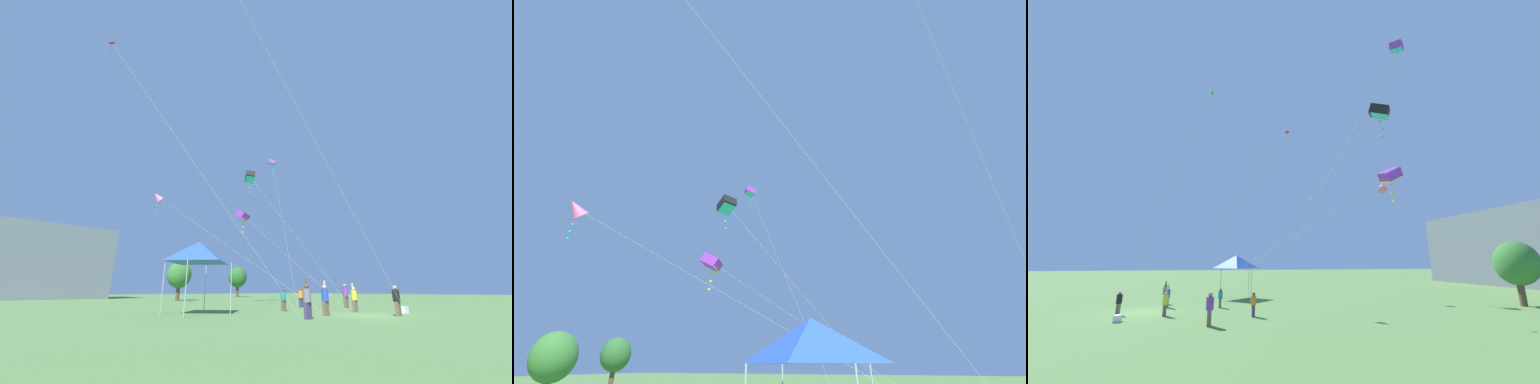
{
  "view_description": "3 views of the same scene",
  "coord_description": "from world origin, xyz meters",
  "views": [
    {
      "loc": [
        -16.02,
        -9.01,
        1.31
      ],
      "look_at": [
        -0.89,
        8.65,
        9.38
      ],
      "focal_mm": 20.0,
      "sensor_mm": 36.0,
      "label": 1
    },
    {
      "loc": [
        -17.98,
        4.03,
        2.92
      ],
      "look_at": [
        -1.72,
        10.4,
        11.75
      ],
      "focal_mm": 24.0,
      "sensor_mm": 36.0,
      "label": 2
    },
    {
      "loc": [
        23.76,
        5.69,
        3.58
      ],
      "look_at": [
        1.21,
        10.33,
        9.22
      ],
      "focal_mm": 20.0,
      "sensor_mm": 36.0,
      "label": 3
    }
  ],
  "objects": [
    {
      "name": "kite_green_diamond_4",
      "position": [
        -10.4,
        3.11,
        24.98
      ],
      "size": [
        11.83,
        5.34,
        25.57
      ],
      "color": "silver",
      "rests_on": "ground"
    },
    {
      "name": "distant_building",
      "position": [
        -14.45,
        52.62,
        5.79
      ],
      "size": [
        25.57,
        13.64,
        11.58
      ],
      "primitive_type": "cube",
      "color": "slate",
      "rests_on": "ground"
    },
    {
      "name": "cooler_box",
      "position": [
        3.22,
        -0.55,
        0.2
      ],
      "size": [
        0.59,
        0.36,
        0.39
      ],
      "primitive_type": "cube",
      "color": "white",
      "rests_on": "ground"
    },
    {
      "name": "kite_black_box_0",
      "position": [
        5.39,
        17.16,
        15.06
      ],
      "size": [
        1.91,
        13.15,
        15.8
      ],
      "color": "silver",
      "rests_on": "ground"
    },
    {
      "name": "kite_red_delta_3",
      "position": [
        -12.89,
        13.35,
        21.05
      ],
      "size": [
        8.82,
        13.08,
        21.96
      ],
      "color": "silver",
      "rests_on": "ground"
    },
    {
      "name": "person_yellow_shirt",
      "position": [
        1.81,
        1.91,
        0.86
      ],
      "size": [
        0.37,
        0.37,
        1.79
      ],
      "rotation": [
        0.0,
        0.0,
        1.83
      ],
      "color": "brown",
      "rests_on": "ground"
    },
    {
      "name": "festival_tent",
      "position": [
        -7.02,
        6.97,
        3.58
      ],
      "size": [
        3.28,
        3.28,
        4.23
      ],
      "color": "#B7B7BC",
      "rests_on": "ground"
    },
    {
      "name": "kite_purple_box_2",
      "position": [
        8.95,
        16.66,
        17.93
      ],
      "size": [
        6.59,
        9.37,
        18.42
      ],
      "color": "silver",
      "rests_on": "ground"
    },
    {
      "name": "kite_pink_diamond_1",
      "position": [
        -4.12,
        22.55,
        11.66
      ],
      "size": [
        3.24,
        21.82,
        12.56
      ],
      "color": "silver",
      "rests_on": "ground"
    },
    {
      "name": "person_teal_shirt",
      "position": [
        -1.07,
        5.56,
        0.79
      ],
      "size": [
        0.35,
        0.35,
        1.47
      ],
      "rotation": [
        0.0,
        0.0,
        4.09
      ],
      "color": "brown",
      "rests_on": "ground"
    },
    {
      "name": "tree_far_left",
      "position": [
        3.17,
        30.24,
        3.44
      ],
      "size": [
        3.53,
        3.17,
        5.32
      ],
      "color": "brown",
      "rests_on": "ground"
    },
    {
      "name": "person_orange_shirt",
      "position": [
        3.31,
        7.79,
        0.84
      ],
      "size": [
        0.37,
        0.37,
        1.56
      ],
      "rotation": [
        0.0,
        0.0,
        0.81
      ],
      "color": "#473860",
      "rests_on": "ground"
    },
    {
      "name": "person_purple_shirt",
      "position": [
        5.64,
        5.03,
        1.0
      ],
      "size": [
        0.44,
        0.44,
        1.85
      ],
      "rotation": [
        0.0,
        0.0,
        1.12
      ],
      "color": "brown",
      "rests_on": "ground"
    },
    {
      "name": "ground_plane",
      "position": [
        0.0,
        0.0,
        0.0
      ],
      "size": [
        220.0,
        220.0,
        0.0
      ],
      "primitive_type": "plane",
      "color": "#5B8442"
    },
    {
      "name": "person_blue_shirt",
      "position": [
        -2.04,
        1.37,
        0.9
      ],
      "size": [
        0.38,
        0.38,
        1.86
      ],
      "rotation": [
        0.0,
        0.0,
        0.21
      ],
      "color": "brown",
      "rests_on": "ground"
    },
    {
      "name": "person_black_shirt",
      "position": [
        0.76,
        -1.33,
        0.85
      ],
      "size": [
        0.37,
        0.37,
        1.58
      ],
      "rotation": [
        0.0,
        0.0,
        4.92
      ],
      "color": "brown",
      "rests_on": "ground"
    },
    {
      "name": "kite_purple_box_5",
      "position": [
        4.89,
        17.9,
        10.02
      ],
      "size": [
        4.24,
        16.66,
        10.82
      ],
      "color": "silver",
      "rests_on": "ground"
    },
    {
      "name": "person_grey_shirt",
      "position": [
        -4.31,
        0.76,
        0.92
      ],
      "size": [
        0.39,
        0.39,
        1.89
      ],
      "rotation": [
        0.0,
        0.0,
        2.87
      ],
      "color": "#473860",
      "rests_on": "ground"
    }
  ]
}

